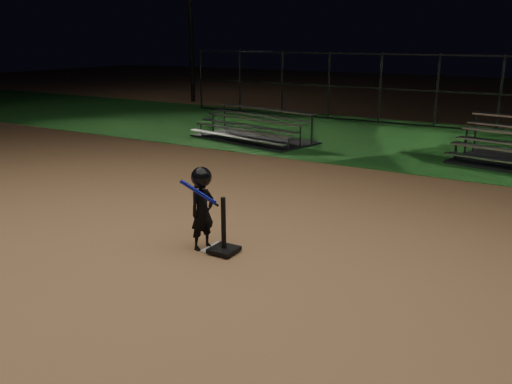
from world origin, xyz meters
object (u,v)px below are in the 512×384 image
Objects in this scene: home_plate at (221,249)px; bleacher_left at (253,134)px; batting_tee at (224,242)px; child_batter at (202,206)px.

bleacher_left is at bearing 118.29° from home_plate.
batting_tee is 0.61m from child_batter.
batting_tee is at bearing -49.39° from bleacher_left.
bleacher_left is (-4.26, 7.81, 0.01)m from batting_tee.
batting_tee is 0.20× the size of bleacher_left.
home_plate is 0.71m from child_batter.
home_plate is 8.79m from bleacher_left.
child_batter is 0.31× the size of bleacher_left.
child_batter is at bearing -165.45° from home_plate.
bleacher_left reaches higher than batting_tee.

